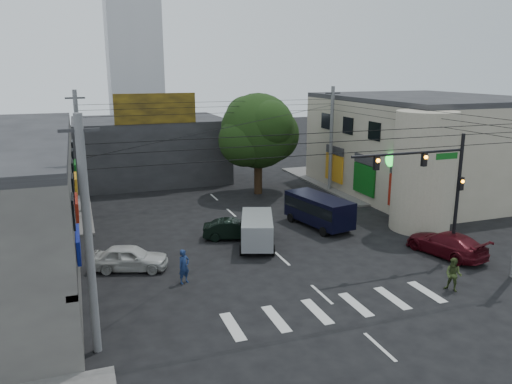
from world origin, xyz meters
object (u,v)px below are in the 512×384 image
utility_pole_far_left (80,153)px  dark_sedan (233,229)px  street_tree (258,131)px  white_compact (130,258)px  utility_pole_far_right (331,139)px  navy_van (319,212)px  traffic_officer (184,266)px  silver_minivan (257,232)px  pedestrian_olive (453,275)px  traffic_gantry (435,178)px  maroon_sedan (446,244)px  utility_pole_near_left (88,239)px

utility_pole_far_left → dark_sedan: utility_pole_far_left is taller
street_tree → white_compact: 19.09m
utility_pole_far_right → navy_van: (-5.81, -9.31, -3.52)m
white_compact → traffic_officer: bearing=-119.3°
navy_van → white_compact: bearing=93.0°
dark_sedan → navy_van: (6.31, 0.42, 0.44)m
navy_van → silver_minivan: bearing=101.6°
pedestrian_olive → street_tree: bearing=154.7°
silver_minivan → traffic_gantry: bearing=-103.0°
traffic_gantry → silver_minivan: size_ratio=1.51×
silver_minivan → dark_sedan: bearing=46.9°
maroon_sedan → traffic_officer: bearing=-17.7°
traffic_gantry → maroon_sedan: traffic_gantry is taller
dark_sedan → pedestrian_olive: pedestrian_olive is taller
silver_minivan → pedestrian_olive: (6.91, -9.23, -0.10)m
white_compact → pedestrian_olive: pedestrian_olive is taller
utility_pole_near_left → navy_van: size_ratio=1.62×
street_tree → pedestrian_olive: (2.26, -21.81, -4.62)m
utility_pole_near_left → utility_pole_far_right: 29.35m
street_tree → utility_pole_far_right: 6.63m
utility_pole_far_right → navy_van: bearing=-122.0°
street_tree → silver_minivan: (-4.66, -12.58, -4.52)m
utility_pole_far_left → maroon_sedan: 26.18m
street_tree → utility_pole_far_left: (-14.50, -1.00, -0.87)m
utility_pole_near_left → traffic_officer: 7.74m
utility_pole_far_right → white_compact: bearing=-146.1°
street_tree → utility_pole_far_right: (6.50, -1.00, -0.87)m
street_tree → white_compact: size_ratio=1.98×
silver_minivan → navy_van: (5.35, 2.28, 0.13)m
white_compact → dark_sedan: bearing=-47.6°
utility_pole_far_left → navy_van: bearing=-31.5°
white_compact → silver_minivan: size_ratio=0.92×
silver_minivan → navy_van: bearing=-47.4°
dark_sedan → maroon_sedan: maroon_sedan is taller
navy_van → traffic_officer: 12.31m
pedestrian_olive → utility_pole_far_right: bearing=137.2°
traffic_gantry → utility_pole_near_left: bearing=-169.2°
white_compact → utility_pole_far_right: bearing=-37.2°
traffic_gantry → navy_van: size_ratio=1.27×
utility_pole_far_left → utility_pole_far_right: bearing=0.0°
street_tree → maroon_sedan: bearing=-73.5°
traffic_gantry → utility_pole_far_left: bearing=137.1°
utility_pole_near_left → pedestrian_olive: size_ratio=5.40×
dark_sedan → traffic_officer: 7.17m
maroon_sedan → white_compact: bearing=-25.6°
maroon_sedan → pedestrian_olive: (-3.00, -4.07, 0.14)m
utility_pole_far_right → maroon_sedan: (-1.24, -16.74, -3.89)m
traffic_gantry → silver_minivan: traffic_gantry is taller
silver_minivan → traffic_officer: 6.57m
utility_pole_far_left → maroon_sedan: bearing=-40.3°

